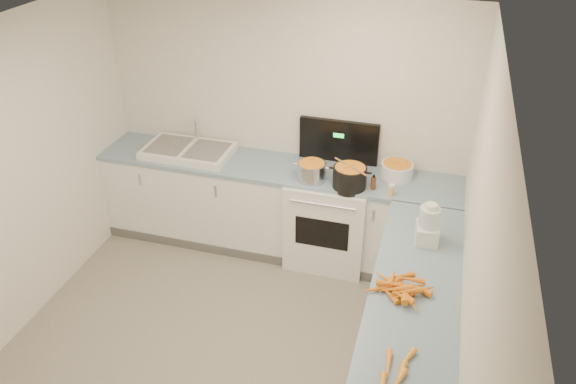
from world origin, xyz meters
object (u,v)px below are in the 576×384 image
(sink, at_px, (188,151))
(mixing_bowl, at_px, (397,170))
(steel_pot, at_px, (312,172))
(food_processor, at_px, (428,226))
(stove, at_px, (329,216))
(extract_bottle, at_px, (373,183))
(black_pot, at_px, (350,178))
(spice_jar, at_px, (391,191))

(sink, height_order, mixing_bowl, sink)
(steel_pot, relative_size, food_processor, 0.78)
(stove, distance_m, mixing_bowl, 0.80)
(sink, height_order, food_processor, food_processor)
(sink, xyz_separation_m, extract_bottle, (1.86, -0.17, 0.02))
(mixing_bowl, bearing_deg, sink, -176.81)
(sink, xyz_separation_m, black_pot, (1.65, -0.18, 0.05))
(sink, bearing_deg, black_pot, -6.37)
(steel_pot, bearing_deg, extract_bottle, -0.72)
(steel_pot, distance_m, spice_jar, 0.74)
(black_pot, height_order, food_processor, food_processor)
(spice_jar, bearing_deg, extract_bottle, 156.93)
(stove, relative_size, extract_bottle, 11.58)
(steel_pot, relative_size, black_pot, 0.87)
(stove, relative_size, mixing_bowl, 4.65)
(extract_bottle, bearing_deg, mixing_bowl, 58.05)
(stove, relative_size, steel_pot, 5.19)
(extract_bottle, distance_m, food_processor, 0.84)
(food_processor, bearing_deg, mixing_bowl, 109.59)
(black_pot, distance_m, food_processor, 0.97)
(stove, xyz_separation_m, black_pot, (0.20, -0.17, 0.55))
(black_pot, relative_size, extract_bottle, 2.56)
(sink, bearing_deg, food_processor, -19.38)
(mixing_bowl, bearing_deg, extract_bottle, -121.95)
(mixing_bowl, height_order, extract_bottle, mixing_bowl)
(steel_pot, bearing_deg, spice_jar, -6.13)
(mixing_bowl, distance_m, extract_bottle, 0.33)
(stove, distance_m, sink, 1.54)
(food_processor, bearing_deg, steel_pot, 147.85)
(black_pot, bearing_deg, stove, 139.66)
(black_pot, bearing_deg, steel_pot, 175.85)
(steel_pot, xyz_separation_m, extract_bottle, (0.56, -0.01, -0.02))
(extract_bottle, height_order, spice_jar, extract_bottle)
(stove, height_order, extract_bottle, stove)
(sink, height_order, spice_jar, sink)
(spice_jar, bearing_deg, steel_pot, 173.87)
(stove, height_order, spice_jar, stove)
(stove, bearing_deg, black_pot, -40.34)
(steel_pot, xyz_separation_m, spice_jar, (0.73, -0.08, -0.03))
(mixing_bowl, xyz_separation_m, extract_bottle, (-0.17, -0.28, -0.01))
(stove, relative_size, black_pot, 4.53)
(spice_jar, bearing_deg, food_processor, -60.09)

